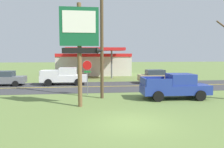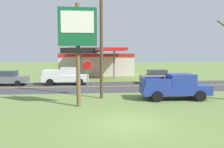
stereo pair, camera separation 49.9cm
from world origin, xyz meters
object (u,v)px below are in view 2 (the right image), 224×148
object	(u,v)px
stop_sign	(87,71)
pickup_blue_parked_on_lawn	(175,87)
motel_sign	(79,38)
gas_station	(96,63)
utility_pole	(101,31)
car_grey_near_lane	(8,78)
pickup_white_on_road	(66,76)
car_tan_mid_lane	(158,77)

from	to	relation	value
stop_sign	pickup_blue_parked_on_lawn	distance (m)	7.30
motel_sign	stop_sign	world-z (taller)	motel_sign
gas_station	pickup_blue_parked_on_lawn	size ratio (longest dim) A/B	2.28
motel_sign	utility_pole	bearing A→B (deg)	59.97
car_grey_near_lane	stop_sign	bearing A→B (deg)	-37.48
motel_sign	car_grey_near_lane	distance (m)	14.47
gas_station	car_grey_near_lane	size ratio (longest dim) A/B	2.86
stop_sign	pickup_white_on_road	world-z (taller)	stop_sign
utility_pole	pickup_white_on_road	distance (m)	10.04
pickup_white_on_road	car_tan_mid_lane	world-z (taller)	pickup_white_on_road
stop_sign	utility_pole	xyz separation A→B (m)	(1.14, -1.44, 3.22)
pickup_blue_parked_on_lawn	car_grey_near_lane	xyz separation A→B (m)	(-15.80, 9.24, -0.13)
pickup_white_on_road	car_tan_mid_lane	distance (m)	10.76
gas_station	stop_sign	bearing A→B (deg)	-93.87
pickup_blue_parked_on_lawn	car_tan_mid_lane	bearing A→B (deg)	81.18
motel_sign	pickup_blue_parked_on_lawn	size ratio (longest dim) A/B	1.29
car_tan_mid_lane	car_grey_near_lane	bearing A→B (deg)	180.00
gas_station	car_tan_mid_lane	distance (m)	13.81
utility_pole	gas_station	world-z (taller)	utility_pole
pickup_blue_parked_on_lawn	car_grey_near_lane	size ratio (longest dim) A/B	1.25
motel_sign	car_grey_near_lane	world-z (taller)	motel_sign
motel_sign	pickup_white_on_road	bearing A→B (deg)	100.33
stop_sign	car_tan_mid_lane	size ratio (longest dim) A/B	0.70
motel_sign	pickup_white_on_road	size ratio (longest dim) A/B	1.30
car_grey_near_lane	motel_sign	bearing A→B (deg)	-52.56
stop_sign	gas_station	size ratio (longest dim) A/B	0.25
utility_pole	gas_station	distance (m)	20.45
pickup_blue_parked_on_lawn	car_tan_mid_lane	size ratio (longest dim) A/B	1.25
stop_sign	utility_pole	bearing A→B (deg)	-51.70
utility_pole	car_tan_mid_lane	size ratio (longest dim) A/B	2.36
stop_sign	gas_station	bearing A→B (deg)	86.13
stop_sign	car_grey_near_lane	bearing A→B (deg)	142.52
stop_sign	motel_sign	bearing A→B (deg)	-96.42
pickup_blue_parked_on_lawn	car_grey_near_lane	world-z (taller)	pickup_blue_parked_on_lawn
pickup_blue_parked_on_lawn	pickup_white_on_road	xyz separation A→B (m)	(-9.33, 9.24, 0.00)
utility_pole	car_grey_near_lane	size ratio (longest dim) A/B	2.36
pickup_white_on_road	car_grey_near_lane	bearing A→B (deg)	180.00
gas_station	pickup_blue_parked_on_lawn	distance (m)	21.85
pickup_white_on_road	car_tan_mid_lane	bearing A→B (deg)	0.00
car_grey_near_lane	pickup_white_on_road	bearing A→B (deg)	-0.00
utility_pole	car_grey_near_lane	xyz separation A→B (m)	(-10.11, 8.32, -4.41)
motel_sign	utility_pole	world-z (taller)	utility_pole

